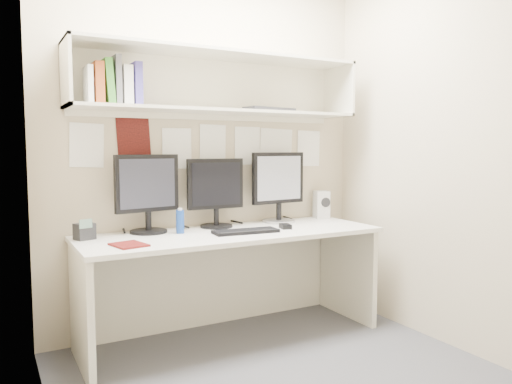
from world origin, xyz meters
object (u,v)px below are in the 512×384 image
desk (232,285)px  desk_phone (85,231)px  maroon_notebook (129,245)px  speaker (321,204)px  monitor_left (147,191)px  monitor_right (278,185)px  monitor_center (216,190)px  keyboard (246,231)px

desk → desk_phone: size_ratio=15.27×
maroon_notebook → desk_phone: bearing=108.0°
speaker → desk_phone: bearing=-163.3°
monitor_left → monitor_right: monitor_right is taller
monitor_center → monitor_right: 0.51m
desk → keyboard: bearing=-61.1°
monitor_left → maroon_notebook: bearing=-129.7°
monitor_left → monitor_right: (0.99, -0.00, 0.00)m
keyboard → desk_phone: 1.00m
monitor_left → desk_phone: monitor_left is taller
desk → monitor_center: bearing=94.1°
speaker → desk: bearing=-151.0°
maroon_notebook → desk_phone: size_ratio=1.55×
monitor_center → monitor_right: size_ratio=0.92×
desk → maroon_notebook: maroon_notebook is taller
desk → monitor_center: 0.66m
monitor_center → speaker: 0.94m
speaker → keyboard: bearing=-144.2°
desk → desk_phone: (-0.91, 0.16, 0.42)m
desk → monitor_center: (-0.02, 0.22, 0.62)m
monitor_center → maroon_notebook: bearing=-151.0°
monitor_center → keyboard: bearing=-76.8°
desk → monitor_center: monitor_center is taller
monitor_left → desk_phone: 0.47m
desk → desk_phone: desk_phone is taller
monitor_left → speaker: 1.42m
speaker → monitor_right: bearing=-162.8°
monitor_right → speaker: (0.41, 0.02, -0.17)m
monitor_center → monitor_right: (0.51, -0.00, 0.02)m
desk_phone → speaker: bearing=-16.0°
speaker → desk_phone: (-1.82, -0.08, -0.06)m
speaker → maroon_notebook: size_ratio=1.06×
monitor_right → desk: bearing=-161.2°
keyboard → speaker: size_ratio=1.99×
monitor_center → keyboard: (0.07, -0.32, -0.25)m
monitor_center → desk_phone: size_ratio=3.66×
speaker → maroon_notebook: (-1.63, -0.41, -0.10)m
monitor_right → maroon_notebook: monitor_right is taller
monitor_center → monitor_right: monitor_right is taller
monitor_left → monitor_center: (0.48, 0.00, -0.01)m
keyboard → desk_phone: (-0.97, 0.26, 0.04)m
monitor_left → keyboard: (0.55, -0.32, -0.26)m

